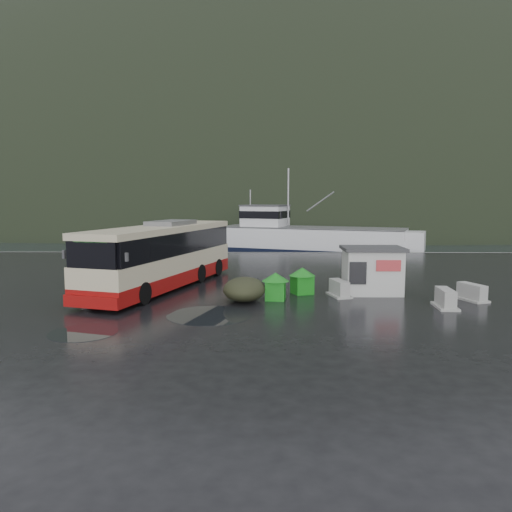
{
  "coord_description": "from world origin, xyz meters",
  "views": [
    {
      "loc": [
        1.06,
        -25.42,
        5.07
      ],
      "look_at": [
        0.66,
        2.93,
        1.7
      ],
      "focal_mm": 35.0,
      "sensor_mm": 36.0,
      "label": 1
    }
  ],
  "objects_px": {
    "jersey_barrier_a": "(339,296)",
    "fishing_trawler": "(312,243)",
    "white_van": "(124,282)",
    "dome_tent": "(244,301)",
    "waste_bin_left": "(275,300)",
    "jersey_barrier_c": "(471,300)",
    "waste_bin_right": "(302,294)",
    "jersey_barrier_b": "(445,308)",
    "coach_bus": "(163,287)",
    "ticket_kiosk": "(372,293)"
  },
  "relations": [
    {
      "from": "waste_bin_left",
      "to": "jersey_barrier_c",
      "type": "xyz_separation_m",
      "value": [
        9.65,
        -0.04,
        0.0
      ]
    },
    {
      "from": "jersey_barrier_a",
      "to": "jersey_barrier_b",
      "type": "height_order",
      "value": "jersey_barrier_b"
    },
    {
      "from": "waste_bin_right",
      "to": "waste_bin_left",
      "type": "bearing_deg",
      "value": -132.54
    },
    {
      "from": "jersey_barrier_a",
      "to": "fishing_trawler",
      "type": "relative_size",
      "value": 0.07
    },
    {
      "from": "white_van",
      "to": "fishing_trawler",
      "type": "height_order",
      "value": "fishing_trawler"
    },
    {
      "from": "fishing_trawler",
      "to": "waste_bin_left",
      "type": "bearing_deg",
      "value": -77.96
    },
    {
      "from": "coach_bus",
      "to": "jersey_barrier_b",
      "type": "distance_m",
      "value": 14.84
    },
    {
      "from": "white_van",
      "to": "jersey_barrier_a",
      "type": "distance_m",
      "value": 12.84
    },
    {
      "from": "jersey_barrier_b",
      "to": "coach_bus",
      "type": "bearing_deg",
      "value": 160.49
    },
    {
      "from": "waste_bin_left",
      "to": "jersey_barrier_c",
      "type": "bearing_deg",
      "value": -0.24
    },
    {
      "from": "jersey_barrier_a",
      "to": "fishing_trawler",
      "type": "bearing_deg",
      "value": 87.18
    },
    {
      "from": "waste_bin_left",
      "to": "waste_bin_right",
      "type": "bearing_deg",
      "value": 47.46
    },
    {
      "from": "waste_bin_left",
      "to": "jersey_barrier_a",
      "type": "distance_m",
      "value": 3.41
    },
    {
      "from": "coach_bus",
      "to": "waste_bin_right",
      "type": "height_order",
      "value": "coach_bus"
    },
    {
      "from": "ticket_kiosk",
      "to": "jersey_barrier_c",
      "type": "relative_size",
      "value": 1.9
    },
    {
      "from": "coach_bus",
      "to": "dome_tent",
      "type": "distance_m",
      "value": 5.86
    },
    {
      "from": "white_van",
      "to": "fishing_trawler",
      "type": "distance_m",
      "value": 29.05
    },
    {
      "from": "jersey_barrier_c",
      "to": "fishing_trawler",
      "type": "relative_size",
      "value": 0.07
    },
    {
      "from": "white_van",
      "to": "dome_tent",
      "type": "bearing_deg",
      "value": -18.11
    },
    {
      "from": "dome_tent",
      "to": "jersey_barrier_a",
      "type": "height_order",
      "value": "dome_tent"
    },
    {
      "from": "waste_bin_right",
      "to": "ticket_kiosk",
      "type": "height_order",
      "value": "ticket_kiosk"
    },
    {
      "from": "white_van",
      "to": "waste_bin_left",
      "type": "relative_size",
      "value": 4.12
    },
    {
      "from": "white_van",
      "to": "dome_tent",
      "type": "height_order",
      "value": "white_van"
    },
    {
      "from": "dome_tent",
      "to": "white_van",
      "type": "bearing_deg",
      "value": 145.2
    },
    {
      "from": "waste_bin_left",
      "to": "waste_bin_right",
      "type": "xyz_separation_m",
      "value": [
        1.44,
        1.56,
        0.0
      ]
    },
    {
      "from": "jersey_barrier_a",
      "to": "dome_tent",
      "type": "bearing_deg",
      "value": -166.57
    },
    {
      "from": "waste_bin_left",
      "to": "ticket_kiosk",
      "type": "xyz_separation_m",
      "value": [
        5.12,
        1.71,
        0.0
      ]
    },
    {
      "from": "dome_tent",
      "to": "jersey_barrier_b",
      "type": "height_order",
      "value": "dome_tent"
    },
    {
      "from": "white_van",
      "to": "dome_tent",
      "type": "xyz_separation_m",
      "value": [
        7.39,
        -5.14,
        0.0
      ]
    },
    {
      "from": "jersey_barrier_a",
      "to": "jersey_barrier_c",
      "type": "height_order",
      "value": "jersey_barrier_a"
    },
    {
      "from": "coach_bus",
      "to": "waste_bin_right",
      "type": "distance_m",
      "value": 7.85
    },
    {
      "from": "coach_bus",
      "to": "ticket_kiosk",
      "type": "height_order",
      "value": "coach_bus"
    },
    {
      "from": "jersey_barrier_c",
      "to": "fishing_trawler",
      "type": "height_order",
      "value": "fishing_trawler"
    },
    {
      "from": "fishing_trawler",
      "to": "jersey_barrier_a",
      "type": "bearing_deg",
      "value": -71.95
    },
    {
      "from": "waste_bin_right",
      "to": "jersey_barrier_c",
      "type": "distance_m",
      "value": 8.37
    },
    {
      "from": "waste_bin_left",
      "to": "dome_tent",
      "type": "relative_size",
      "value": 0.47
    },
    {
      "from": "fishing_trawler",
      "to": "coach_bus",
      "type": "bearing_deg",
      "value": -91.04
    },
    {
      "from": "waste_bin_right",
      "to": "dome_tent",
      "type": "xyz_separation_m",
      "value": [
        -2.97,
        -1.8,
        0.0
      ]
    },
    {
      "from": "jersey_barrier_c",
      "to": "jersey_barrier_a",
      "type": "bearing_deg",
      "value": 171.44
    },
    {
      "from": "coach_bus",
      "to": "jersey_barrier_a",
      "type": "distance_m",
      "value": 9.8
    },
    {
      "from": "white_van",
      "to": "waste_bin_right",
      "type": "height_order",
      "value": "white_van"
    },
    {
      "from": "dome_tent",
      "to": "fishing_trawler",
      "type": "height_order",
      "value": "fishing_trawler"
    },
    {
      "from": "waste_bin_right",
      "to": "dome_tent",
      "type": "bearing_deg",
      "value": -148.81
    },
    {
      "from": "coach_bus",
      "to": "waste_bin_left",
      "type": "distance_m",
      "value": 7.03
    },
    {
      "from": "dome_tent",
      "to": "fishing_trawler",
      "type": "relative_size",
      "value": 0.12
    },
    {
      "from": "white_van",
      "to": "jersey_barrier_a",
      "type": "height_order",
      "value": "white_van"
    },
    {
      "from": "fishing_trawler",
      "to": "dome_tent",
      "type": "bearing_deg",
      "value": -80.65
    },
    {
      "from": "waste_bin_left",
      "to": "jersey_barrier_a",
      "type": "bearing_deg",
      "value": 15.62
    },
    {
      "from": "jersey_barrier_c",
      "to": "waste_bin_left",
      "type": "bearing_deg",
      "value": 179.76
    },
    {
      "from": "white_van",
      "to": "waste_bin_right",
      "type": "distance_m",
      "value": 10.88
    }
  ]
}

